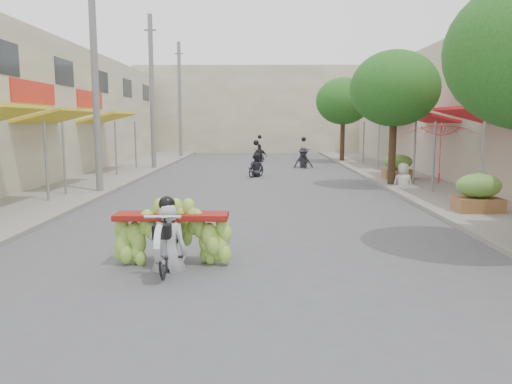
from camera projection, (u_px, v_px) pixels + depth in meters
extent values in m
plane|color=#505055|center=(234.00, 345.00, 5.73)|extent=(120.00, 120.00, 0.00)
cube|color=gray|center=(85.00, 182.00, 20.64)|extent=(4.00, 60.00, 0.12)
cube|color=gray|center=(424.00, 183.00, 20.50)|extent=(4.00, 60.00, 0.12)
cylinder|color=slate|center=(46.00, 163.00, 15.32)|extent=(0.08, 0.08, 2.55)
cube|color=gold|center=(59.00, 116.00, 18.29)|extent=(1.77, 4.00, 0.53)
cylinder|color=slate|center=(64.00, 160.00, 16.70)|extent=(0.08, 0.08, 2.55)
cylinder|color=slate|center=(99.00, 153.00, 20.27)|extent=(0.08, 0.08, 2.55)
cube|color=red|center=(34.00, 92.00, 18.18)|extent=(0.10, 3.50, 0.80)
cube|color=gold|center=(109.00, 117.00, 24.23)|extent=(1.77, 4.00, 0.53)
cylinder|color=slate|center=(116.00, 150.00, 22.64)|extent=(0.08, 0.08, 2.55)
cylinder|color=slate|center=(136.00, 146.00, 26.21)|extent=(0.08, 0.08, 2.55)
cube|color=red|center=(90.00, 100.00, 24.12)|extent=(0.10, 3.50, 0.80)
cube|color=#1E2328|center=(3.00, 57.00, 16.06)|extent=(0.08, 2.00, 1.10)
cube|color=#1E2328|center=(64.00, 72.00, 21.01)|extent=(0.08, 2.00, 1.10)
cube|color=#1E2328|center=(102.00, 82.00, 25.96)|extent=(0.08, 2.00, 1.10)
cube|color=#1E2328|center=(127.00, 88.00, 30.91)|extent=(0.08, 2.00, 1.10)
cube|color=#1E2328|center=(146.00, 93.00, 35.86)|extent=(0.08, 2.00, 1.10)
cube|color=red|center=(485.00, 115.00, 15.17)|extent=(1.77, 4.20, 0.53)
cylinder|color=slate|center=(482.00, 169.00, 13.50)|extent=(0.08, 0.08, 2.55)
cylinder|color=slate|center=(434.00, 159.00, 17.27)|extent=(0.08, 0.08, 2.55)
cube|color=red|center=(422.00, 117.00, 21.11)|extent=(1.77, 4.20, 0.53)
cylinder|color=slate|center=(415.00, 154.00, 19.45)|extent=(0.08, 0.08, 2.55)
cylinder|color=slate|center=(390.00, 149.00, 23.21)|extent=(0.08, 0.08, 2.55)
cube|color=red|center=(387.00, 118.00, 27.05)|extent=(1.77, 4.20, 0.53)
cylinder|color=slate|center=(379.00, 147.00, 25.39)|extent=(0.08, 0.08, 2.55)
cylinder|color=slate|center=(363.00, 143.00, 29.15)|extent=(0.08, 0.08, 2.55)
cube|color=#C0B598|center=(258.00, 110.00, 42.86)|extent=(20.00, 6.00, 7.00)
cylinder|color=slate|center=(95.00, 79.00, 17.10)|extent=(0.24, 0.24, 8.00)
cylinder|color=slate|center=(152.00, 93.00, 26.01)|extent=(0.24, 0.24, 8.00)
cube|color=slate|center=(150.00, 30.00, 25.57)|extent=(0.60, 0.08, 0.08)
cylinder|color=slate|center=(180.00, 101.00, 34.92)|extent=(0.24, 0.24, 8.00)
cube|color=slate|center=(179.00, 54.00, 34.48)|extent=(0.60, 0.08, 0.08)
cylinder|color=#3A2719|center=(392.00, 146.00, 19.31)|extent=(0.28, 0.28, 3.20)
ellipsoid|color=#235E1B|center=(395.00, 88.00, 19.00)|extent=(3.40, 3.40, 2.90)
cylinder|color=#3A2719|center=(342.00, 137.00, 31.19)|extent=(0.28, 0.28, 3.20)
ellipsoid|color=#235E1B|center=(343.00, 101.00, 30.88)|extent=(3.40, 3.40, 2.90)
cube|color=brown|center=(478.00, 202.00, 13.53)|extent=(1.20, 0.80, 0.50)
ellipsoid|color=#5E9839|center=(479.00, 181.00, 13.45)|extent=(1.20, 0.88, 0.66)
cube|color=brown|center=(398.00, 173.00, 21.45)|extent=(1.20, 0.80, 0.50)
ellipsoid|color=#5E9839|center=(398.00, 159.00, 21.37)|extent=(1.20, 0.88, 0.66)
imported|color=black|center=(169.00, 239.00, 8.58)|extent=(0.57, 1.88, 1.10)
cylinder|color=silver|center=(161.00, 244.00, 7.92)|extent=(0.10, 0.66, 0.66)
cube|color=black|center=(162.00, 231.00, 8.00)|extent=(0.28, 0.22, 0.22)
cylinder|color=silver|center=(163.00, 217.00, 8.07)|extent=(0.60, 0.05, 0.05)
cube|color=maroon|center=(172.00, 216.00, 8.88)|extent=(2.00, 0.55, 0.10)
imported|color=silver|center=(167.00, 202.00, 8.44)|extent=(0.65, 0.48, 1.79)
sphere|color=black|center=(166.00, 151.00, 8.29)|extent=(0.28, 0.28, 0.28)
imported|color=red|center=(442.00, 122.00, 15.08)|extent=(2.22, 2.22, 1.89)
imported|color=silver|center=(404.00, 163.00, 19.31)|extent=(0.88, 0.58, 1.69)
imported|color=black|center=(256.00, 168.00, 23.16)|extent=(1.08, 1.55, 0.82)
imported|color=#282930|center=(256.00, 153.00, 23.06)|extent=(0.92, 0.76, 1.65)
sphere|color=black|center=(256.00, 143.00, 23.00)|extent=(0.26, 0.26, 0.26)
imported|color=black|center=(303.00, 158.00, 27.60)|extent=(0.80, 1.97, 1.12)
imported|color=#282930|center=(304.00, 148.00, 27.52)|extent=(1.12, 0.69, 1.65)
sphere|color=black|center=(304.00, 139.00, 27.46)|extent=(0.26, 0.26, 0.26)
imported|color=black|center=(260.00, 155.00, 31.92)|extent=(0.95, 1.53, 0.80)
imported|color=#282930|center=(260.00, 144.00, 31.82)|extent=(1.09, 0.82, 1.65)
sphere|color=black|center=(260.00, 137.00, 31.76)|extent=(0.26, 0.26, 0.26)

